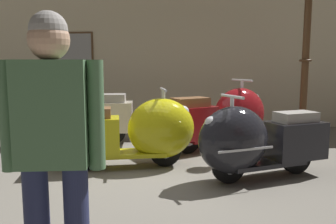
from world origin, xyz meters
The scene contains 8 objects.
ground_plane centered at (0.00, 0.00, 0.00)m, with size 60.00×60.00×0.00m, color slate.
showroom_back_wall centered at (-0.01, 3.95, 1.99)m, with size 18.00×0.24×3.99m.
scooter_0 centered at (-1.73, 1.49, 0.51)m, with size 1.89×0.82×1.12m.
scooter_1 centered at (-0.27, 0.35, 0.47)m, with size 1.77×0.93×1.04m.
scooter_2 centered at (0.87, 1.57, 0.51)m, with size 1.77×1.49×1.11m.
scooter_3 centered at (1.14, 0.02, 0.46)m, with size 1.68×1.20×1.01m.
lamppost centered at (2.08, 1.63, 1.45)m, with size 0.28×0.28×2.68m.
visitor_1 centered at (-0.19, -2.30, 0.94)m, with size 0.54×0.31×1.62m.
Camera 1 is at (0.65, -4.03, 1.34)m, focal length 37.13 mm.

